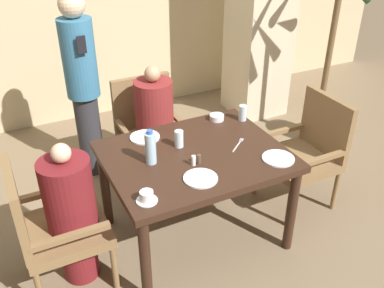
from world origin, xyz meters
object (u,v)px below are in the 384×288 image
(teacup_with_saucer, at_px, (147,197))
(glass_tall_near, at_px, (179,139))
(plate_dessert_center, at_px, (201,178))
(glass_tall_mid, at_px, (243,113))
(chair_left_side, at_px, (49,224))
(diner_in_far_chair, at_px, (155,128))
(plate_main_left, at_px, (278,158))
(potted_palm, at_px, (328,65))
(bowl_small, at_px, (217,117))
(standing_host, at_px, (83,83))
(diner_in_left_chair, at_px, (72,213))
(water_bottle, at_px, (151,148))
(chair_right_side, at_px, (308,149))
(chair_far_side, at_px, (149,128))
(plate_main_right, at_px, (145,137))

(teacup_with_saucer, height_order, glass_tall_near, glass_tall_near)
(plate_dessert_center, distance_m, glass_tall_mid, 0.88)
(chair_left_side, relative_size, plate_dessert_center, 4.22)
(diner_in_far_chair, xyz_separation_m, plate_main_left, (0.47, -1.07, 0.17))
(chair_left_side, relative_size, plate_main_left, 4.22)
(teacup_with_saucer, height_order, glass_tall_mid, glass_tall_mid)
(potted_palm, xyz_separation_m, bowl_small, (-1.47, -0.39, -0.07))
(glass_tall_near, bearing_deg, potted_palm, 18.19)
(chair_left_side, height_order, plate_dessert_center, chair_left_side)
(standing_host, distance_m, glass_tall_near, 1.17)
(diner_in_left_chair, xyz_separation_m, potted_palm, (2.73, 0.76, 0.29))
(teacup_with_saucer, bearing_deg, bowl_small, 39.58)
(water_bottle, bearing_deg, plate_dessert_center, -56.79)
(potted_palm, bearing_deg, chair_right_side, -137.11)
(diner_in_left_chair, height_order, chair_far_side, diner_in_left_chair)
(glass_tall_near, bearing_deg, bowl_small, 28.55)
(plate_main_right, bearing_deg, chair_far_side, 66.63)
(bowl_small, xyz_separation_m, glass_tall_mid, (0.18, -0.09, 0.04))
(plate_main_left, xyz_separation_m, bowl_small, (-0.09, 0.69, 0.02))
(chair_left_side, relative_size, chair_right_side, 1.00)
(diner_in_left_chair, xyz_separation_m, glass_tall_near, (0.82, 0.14, 0.27))
(diner_in_left_chair, distance_m, plate_dessert_center, 0.85)
(plate_main_left, distance_m, teacup_with_saucer, 0.96)
(plate_main_left, bearing_deg, chair_left_side, 168.11)
(chair_left_side, relative_size, diner_in_far_chair, 0.83)
(chair_left_side, distance_m, chair_right_side, 2.06)
(standing_host, bearing_deg, plate_main_right, -75.44)
(plate_main_right, bearing_deg, glass_tall_mid, -5.39)
(plate_dessert_center, relative_size, bowl_small, 1.94)
(chair_far_side, distance_m, plate_main_left, 1.33)
(plate_dessert_center, distance_m, teacup_with_saucer, 0.39)
(plate_main_left, bearing_deg, teacup_with_saucer, -178.16)
(plate_main_right, xyz_separation_m, water_bottle, (-0.08, -0.33, 0.11))
(chair_right_side, relative_size, plate_main_right, 4.22)
(chair_right_side, height_order, potted_palm, potted_palm)
(potted_palm, bearing_deg, bowl_small, -165.22)
(standing_host, xyz_separation_m, plate_main_left, (0.93, -1.55, -0.14))
(plate_main_left, relative_size, teacup_with_saucer, 1.72)
(plate_dessert_center, bearing_deg, plate_main_left, -2.71)
(plate_main_left, distance_m, glass_tall_near, 0.70)
(chair_far_side, relative_size, water_bottle, 3.79)
(diner_in_left_chair, bearing_deg, chair_left_side, -180.00)
(chair_left_side, height_order, chair_right_side, same)
(chair_left_side, height_order, diner_in_far_chair, diner_in_far_chair)
(chair_right_side, distance_m, bowl_small, 0.79)
(potted_palm, bearing_deg, standing_host, 168.58)
(plate_dessert_center, xyz_separation_m, teacup_with_saucer, (-0.38, -0.06, 0.02))
(diner_in_left_chair, distance_m, potted_palm, 2.85)
(chair_right_side, relative_size, glass_tall_near, 7.47)
(diner_in_left_chair, xyz_separation_m, standing_host, (0.42, 1.23, 0.35))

